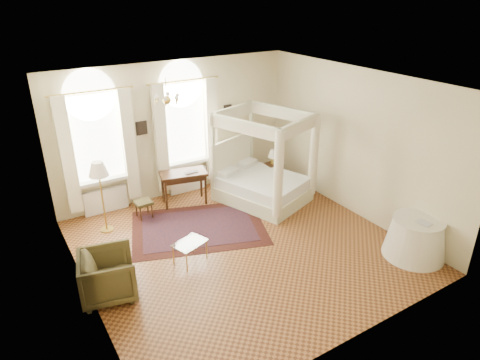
# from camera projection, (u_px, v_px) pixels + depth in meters

# --- Properties ---
(ground) EXTENTS (6.00, 6.00, 0.00)m
(ground) POSITION_uv_depth(u_px,v_px,m) (241.00, 246.00, 8.71)
(ground) COLOR #93592A
(ground) RESTS_ON ground
(room_walls) EXTENTS (6.00, 6.00, 6.00)m
(room_walls) POSITION_uv_depth(u_px,v_px,m) (241.00, 155.00, 7.89)
(room_walls) COLOR beige
(room_walls) RESTS_ON ground
(window_left) EXTENTS (1.62, 0.27, 3.29)m
(window_left) POSITION_uv_depth(u_px,v_px,m) (99.00, 153.00, 9.40)
(window_left) COLOR white
(window_left) RESTS_ON room_walls
(window_right) EXTENTS (1.62, 0.27, 3.29)m
(window_right) POSITION_uv_depth(u_px,v_px,m) (186.00, 136.00, 10.41)
(window_right) COLOR white
(window_right) RESTS_ON room_walls
(chandelier) EXTENTS (0.51, 0.45, 0.50)m
(chandelier) POSITION_uv_depth(u_px,v_px,m) (167.00, 99.00, 8.00)
(chandelier) COLOR #B7963D
(chandelier) RESTS_ON room_walls
(wall_pictures) EXTENTS (2.54, 0.03, 0.39)m
(wall_pictures) POSITION_uv_depth(u_px,v_px,m) (179.00, 120.00, 10.26)
(wall_pictures) COLOR black
(wall_pictures) RESTS_ON room_walls
(canopy_bed) EXTENTS (2.21, 2.44, 2.20)m
(canopy_bed) POSITION_uv_depth(u_px,v_px,m) (263.00, 181.00, 10.38)
(canopy_bed) COLOR beige
(canopy_bed) RESTS_ON ground
(nightstand) EXTENTS (0.44, 0.41, 0.61)m
(nightstand) POSITION_uv_depth(u_px,v_px,m) (273.00, 174.00, 11.26)
(nightstand) COLOR #3B2310
(nightstand) RESTS_ON ground
(nightstand_lamp) EXTENTS (0.26, 0.26, 0.38)m
(nightstand_lamp) POSITION_uv_depth(u_px,v_px,m) (273.00, 155.00, 11.03)
(nightstand_lamp) COLOR #B7963D
(nightstand_lamp) RESTS_ON nightstand
(writing_desk) EXTENTS (1.18, 0.79, 0.81)m
(writing_desk) POSITION_uv_depth(u_px,v_px,m) (184.00, 177.00, 10.15)
(writing_desk) COLOR #3B2310
(writing_desk) RESTS_ON ground
(laptop) EXTENTS (0.34, 0.22, 0.03)m
(laptop) POSITION_uv_depth(u_px,v_px,m) (191.00, 171.00, 10.12)
(laptop) COLOR black
(laptop) RESTS_ON writing_desk
(stool) EXTENTS (0.37, 0.37, 0.41)m
(stool) POSITION_uv_depth(u_px,v_px,m) (144.00, 204.00, 9.65)
(stool) COLOR #413B1C
(stool) RESTS_ON ground
(armchair) EXTENTS (1.07, 1.05, 0.82)m
(armchair) POSITION_uv_depth(u_px,v_px,m) (108.00, 275.00, 7.16)
(armchair) COLOR #40381B
(armchair) RESTS_ON ground
(coffee_table) EXTENTS (0.74, 0.62, 0.43)m
(coffee_table) POSITION_uv_depth(u_px,v_px,m) (190.00, 244.00, 8.07)
(coffee_table) COLOR white
(coffee_table) RESTS_ON ground
(floor_lamp) EXTENTS (0.41, 0.41, 1.59)m
(floor_lamp) POSITION_uv_depth(u_px,v_px,m) (99.00, 173.00, 8.71)
(floor_lamp) COLOR #B7963D
(floor_lamp) RESTS_ON ground
(oriental_rug) EXTENTS (3.36, 2.87, 0.01)m
(oriental_rug) POSITION_uv_depth(u_px,v_px,m) (199.00, 227.00, 9.36)
(oriental_rug) COLOR #3C150E
(oriental_rug) RESTS_ON ground
(side_table) EXTENTS (1.18, 1.18, 0.80)m
(side_table) POSITION_uv_depth(u_px,v_px,m) (416.00, 238.00, 8.26)
(side_table) COLOR white
(side_table) RESTS_ON ground
(book) EXTENTS (0.20, 0.26, 0.02)m
(book) POSITION_uv_depth(u_px,v_px,m) (421.00, 225.00, 7.89)
(book) COLOR black
(book) RESTS_ON side_table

